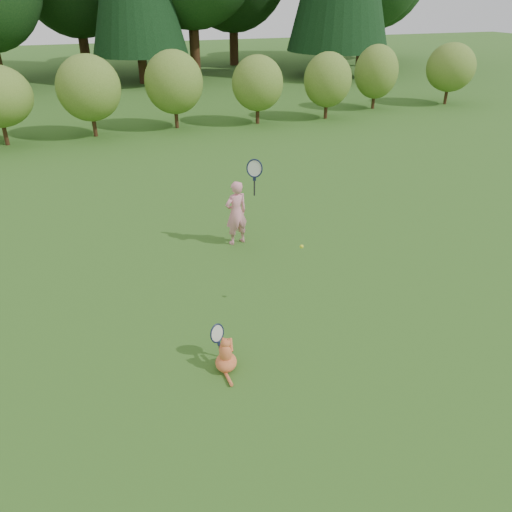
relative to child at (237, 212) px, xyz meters
name	(u,v)px	position (x,y,z in m)	size (l,w,h in m)	color
ground	(261,320)	(-0.47, -2.72, -0.70)	(100.00, 100.00, 0.00)	#235919
shrub_row	(138,91)	(-0.47, 10.28, 0.70)	(28.00, 3.00, 2.80)	#4A6A21
child	(237,212)	(0.00, 0.00, 0.00)	(0.76, 0.48, 1.99)	pink
cat	(225,353)	(-1.31, -3.62, -0.44)	(0.50, 0.71, 0.68)	#B74623
tennis_ball	(302,247)	(0.23, -2.61, 0.43)	(0.06, 0.06, 0.06)	yellow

